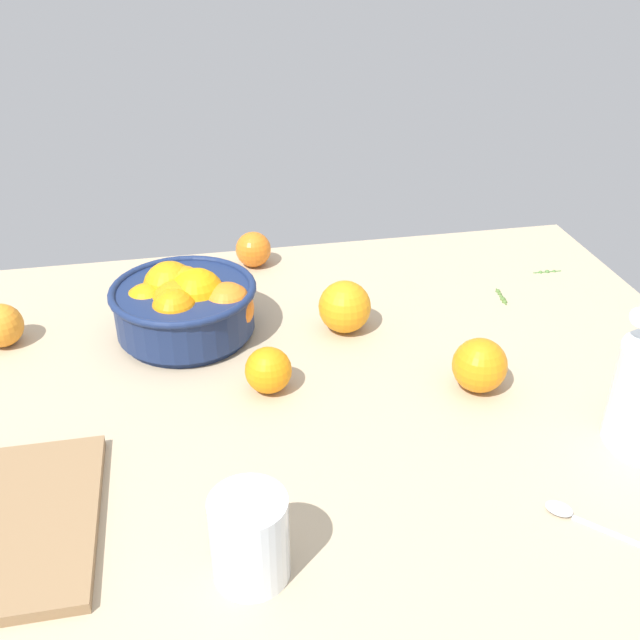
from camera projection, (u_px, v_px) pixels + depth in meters
The scene contains 11 objects.
ground_plane at pixel (325, 391), 105.84cm from camera, with size 119.63×94.09×3.00cm, color tan.
fruit_bowl at pixel (185, 304), 113.93cm from camera, with size 22.79×22.79×11.25cm.
juice_glass at pixel (250, 543), 73.80cm from camera, with size 8.02×8.02×10.08cm.
loose_orange_0 at pixel (253, 249), 136.29cm from camera, with size 6.61×6.61×6.61cm, color orange.
loose_orange_1 at pixel (345, 307), 115.75cm from camera, with size 8.39×8.39×8.39cm, color orange.
loose_orange_2 at pixel (268, 369), 102.29cm from camera, with size 6.64×6.64×6.64cm, color orange.
loose_orange_3 at pixel (1, 325), 112.40cm from camera, with size 6.77×6.77×6.77cm, color orange.
loose_orange_4 at pixel (480, 365), 102.10cm from camera, with size 7.76×7.76×7.76cm, color orange.
spoon at pixel (591, 522), 81.43cm from camera, with size 12.12×12.04×1.00cm.
herb_sprig_0 at pixel (502, 296), 126.98cm from camera, with size 1.34×5.84×0.99cm.
herb_sprig_1 at pixel (547, 271), 135.35cm from camera, with size 5.42×0.88×0.88cm.
Camera 1 is at (-17.21, -84.05, 61.36)cm, focal length 40.97 mm.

